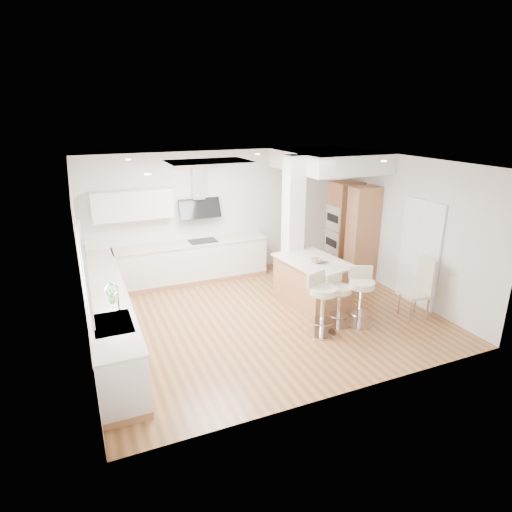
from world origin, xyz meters
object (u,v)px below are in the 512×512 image
peninsula (312,282)px  dining_chair (420,286)px  bar_stool_b (339,298)px  bar_stool_c (361,294)px  bar_stool_a (322,301)px

peninsula → dining_chair: (1.50, -1.25, 0.15)m
peninsula → bar_stool_b: peninsula is taller
bar_stool_b → dining_chair: bearing=-25.8°
bar_stool_c → bar_stool_b: bearing=-173.4°
peninsula → bar_stool_c: size_ratio=1.53×
bar_stool_a → bar_stool_c: (0.80, 0.02, -0.02)m
bar_stool_b → dining_chair: dining_chair is taller
bar_stool_c → dining_chair: bearing=15.5°
bar_stool_a → bar_stool_b: 0.46m
peninsula → bar_stool_b: bearing=-98.9°
bar_stool_b → bar_stool_a: bearing=-176.4°
bar_stool_b → bar_stool_c: bar_stool_c is taller
bar_stool_a → bar_stool_b: bar_stool_a is taller
peninsula → bar_stool_b: (-0.04, -0.95, 0.07)m
peninsula → dining_chair: dining_chair is taller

